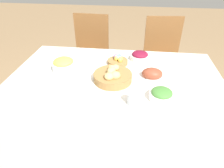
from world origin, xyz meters
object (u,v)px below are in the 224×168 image
at_px(chair_far_right, 162,57).
at_px(green_salad_bowl, 162,95).
at_px(bread_basket, 113,76).
at_px(butter_dish, 58,94).
at_px(egg_basket, 118,61).
at_px(drinking_cup, 133,99).
at_px(fork, 61,118).
at_px(spoon, 119,123).
at_px(ham_platter, 152,74).
at_px(pineapple_bowl, 64,65).
at_px(knife, 113,123).
at_px(beet_salad_bowl, 140,56).
at_px(chair_far_left, 90,53).
at_px(dinner_plate, 87,120).

distance_m(chair_far_right, green_salad_bowl, 1.17).
distance_m(bread_basket, butter_dish, 0.41).
relative_size(bread_basket, egg_basket, 1.64).
bearing_deg(drinking_cup, fork, -155.30).
bearing_deg(spoon, egg_basket, 97.87).
bearing_deg(fork, green_salad_bowl, 21.77).
bearing_deg(spoon, ham_platter, 70.47).
relative_size(chair_far_right, green_salad_bowl, 6.00).
bearing_deg(green_salad_bowl, chair_far_right, 83.27).
bearing_deg(pineapple_bowl, ham_platter, -2.39).
height_order(spoon, butter_dish, butter_dish).
bearing_deg(knife, butter_dish, 150.45).
relative_size(chair_far_right, butter_dish, 8.95).
distance_m(ham_platter, butter_dish, 0.71).
bearing_deg(beet_salad_bowl, drinking_cup, -93.58).
bearing_deg(knife, egg_basket, 92.31).
bearing_deg(butter_dish, pineapple_bowl, 101.38).
relative_size(egg_basket, ham_platter, 0.72).
height_order(chair_far_left, drinking_cup, chair_far_left).
bearing_deg(spoon, fork, -178.39).
height_order(ham_platter, green_salad_bowl, green_salad_bowl).
relative_size(chair_far_right, knife, 5.10).
bearing_deg(drinking_cup, chair_far_left, 114.83).
distance_m(bread_basket, spoon, 0.45).
xyz_separation_m(bread_basket, egg_basket, (0.01, 0.28, -0.01)).
bearing_deg(egg_basket, drinking_cup, -74.55).
bearing_deg(chair_far_right, dinner_plate, -117.70).
bearing_deg(pineapple_bowl, beet_salad_bowl, 23.52).
bearing_deg(green_salad_bowl, spoon, -134.63).
bearing_deg(butter_dish, dinner_plate, -40.75).
distance_m(ham_platter, knife, 0.58).
xyz_separation_m(egg_basket, beet_salad_bowl, (0.19, 0.10, 0.01)).
xyz_separation_m(bread_basket, green_salad_bowl, (0.34, -0.19, -0.00)).
distance_m(chair_far_left, drinking_cup, 1.35).
relative_size(egg_basket, knife, 0.93).
distance_m(egg_basket, fork, 0.77).
distance_m(pineapple_bowl, fork, 0.58).
bearing_deg(egg_basket, beet_salad_bowl, 26.89).
xyz_separation_m(dinner_plate, knife, (0.15, -0.00, -0.00)).
bearing_deg(butter_dish, chair_far_right, 55.13).
height_order(knife, butter_dish, butter_dish).
xyz_separation_m(egg_basket, knife, (0.05, -0.72, -0.03)).
distance_m(fork, knife, 0.31).
bearing_deg(dinner_plate, pineapple_bowl, 119.64).
distance_m(knife, drinking_cup, 0.22).
xyz_separation_m(bread_basket, beet_salad_bowl, (0.20, 0.38, -0.00)).
relative_size(chair_far_left, butter_dish, 8.95).
xyz_separation_m(knife, drinking_cup, (0.10, 0.19, 0.04)).
bearing_deg(ham_platter, green_salad_bowl, -79.81).
xyz_separation_m(ham_platter, drinking_cup, (-0.13, -0.34, 0.01)).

